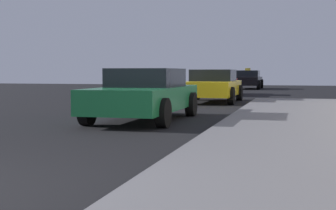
# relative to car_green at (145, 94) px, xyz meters

# --- Properties ---
(car_green) EXTENTS (1.96, 4.47, 1.27)m
(car_green) POSITION_rel_car_green_xyz_m (0.00, 0.00, 0.00)
(car_green) COLOR #196638
(car_green) RESTS_ON ground_plane
(car_yellow) EXTENTS (2.02, 4.15, 1.27)m
(car_yellow) POSITION_rel_car_green_xyz_m (0.43, 7.54, -0.00)
(car_yellow) COLOR yellow
(car_yellow) RESTS_ON ground_plane
(car_red) EXTENTS (1.96, 4.13, 1.27)m
(car_red) POSITION_rel_car_green_xyz_m (-0.43, 13.70, -0.00)
(car_red) COLOR red
(car_red) RESTS_ON ground_plane
(car_black) EXTENTS (1.96, 4.27, 1.43)m
(car_black) POSITION_rel_car_green_xyz_m (0.31, 22.78, -0.00)
(car_black) COLOR black
(car_black) RESTS_ON ground_plane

